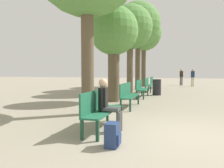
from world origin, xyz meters
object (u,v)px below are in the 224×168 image
Objects in this scene: tree_row_3 at (138,25)px; pedestrian_mid at (181,76)px; bench_row_2 at (141,87)px; bench_row_3 at (148,84)px; tree_row_1 at (114,33)px; pedestrian_near at (193,76)px; bench_row_1 at (128,93)px; tree_row_2 at (130,28)px; backpack at (112,135)px; trash_bin at (157,87)px; bench_row_0 at (100,107)px; person_seated at (108,103)px; tree_row_4 at (144,34)px; bench_row_4 at (153,81)px.

tree_row_3 is 8.04m from pedestrian_mid.
bench_row_2 and bench_row_3 have the same top height.
pedestrian_near is at bearing 69.14° from tree_row_1.
tree_row_2 is at bearing 100.62° from bench_row_1.
trash_bin reaches higher than backpack.
backpack is at bearing -90.60° from trash_bin.
pedestrian_near is at bearing 78.37° from bench_row_0.
pedestrian_near is (4.32, 11.33, -2.24)m from tree_row_1.
bench_row_1 is at bearing 93.84° from person_seated.
tree_row_4 is at bearing 90.00° from tree_row_3.
tree_row_1 reaches higher than bench_row_0.
pedestrian_near is (3.32, 6.06, 0.38)m from bench_row_3.
bench_row_1 reaches higher than backpack.
person_seated is (1.22, -11.79, -4.27)m from tree_row_3.
bench_row_1 is (0.00, 3.37, 0.00)m from bench_row_0.
bench_row_4 is at bearing 90.00° from bench_row_3.
trash_bin is (-1.64, -9.73, -0.48)m from pedestrian_mid.
tree_row_4 reaches higher than trash_bin.
tree_row_4 is 13.90× the size of backpack.
bench_row_2 is 4.17m from tree_row_2.
bench_row_1 is 1.99× the size of trash_bin.
person_seated is (0.23, -13.53, 0.12)m from bench_row_4.
tree_row_2 is (-0.99, 5.29, 3.57)m from bench_row_1.
person_seated is at bearing -89.02° from bench_row_4.
tree_row_4 reaches higher than pedestrian_mid.
bench_row_3 is 2.13m from trash_bin.
pedestrian_mid is at bearing 84.75° from backpack.
bench_row_1 is 0.29× the size of tree_row_4.
bench_row_4 is (0.00, 13.46, 0.00)m from bench_row_0.
tree_row_2 is at bearing 97.97° from person_seated.
tree_row_3 is 13.77m from backpack.
person_seated is at bearing -96.86° from pedestrian_mid.
bench_row_4 is 1.14× the size of pedestrian_near.
backpack is (0.64, -1.11, -0.33)m from bench_row_0.
person_seated is 1.33× the size of trash_bin.
tree_row_2 is 4.48× the size of person_seated.
pedestrian_near is at bearing 75.42° from bench_row_1.
tree_row_3 is at bearing 94.83° from bench_row_0.
trash_bin is at bearing -99.59° from pedestrian_mid.
tree_row_4 is at bearing 96.89° from bench_row_2.
tree_row_3 reaches higher than trash_bin.
bench_row_1 is at bearing -79.38° from tree_row_2.
trash_bin is (1.73, -0.55, -3.66)m from tree_row_2.
tree_row_1 is at bearing -90.00° from tree_row_2.
bench_row_3 is at bearing 79.35° from tree_row_1.
bench_row_3 is 4.78m from tree_row_3.
tree_row_3 reaches higher than bench_row_4.
tree_row_3 is 1.05× the size of tree_row_4.
pedestrian_near is (3.09, 16.22, 0.27)m from person_seated.
pedestrian_near is at bearing 45.77° from tree_row_3.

